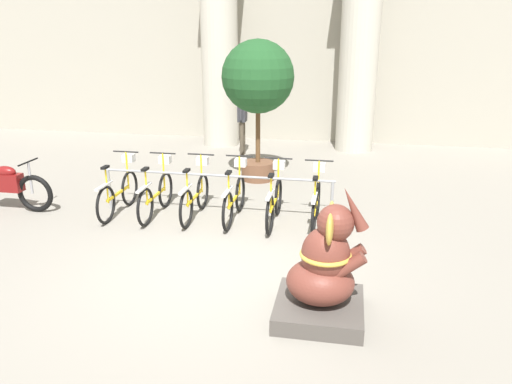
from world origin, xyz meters
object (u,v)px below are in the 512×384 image
bicycle_0 (119,191)px  bicycle_3 (235,197)px  bicycle_1 (157,193)px  bicycle_5 (316,203)px  elephant_statue (324,275)px  bicycle_4 (275,200)px  potted_tree (258,82)px  motorcycle (3,186)px  bicycle_2 (195,195)px  person_pedestrian (242,113)px

bicycle_0 → bicycle_3: bearing=1.8°
bicycle_0 → bicycle_1: (0.70, 0.02, 0.00)m
bicycle_5 → elephant_statue: bearing=-84.3°
bicycle_5 → elephant_statue: elephant_statue is taller
bicycle_3 → bicycle_5: bearing=-2.6°
bicycle_4 → potted_tree: bearing=106.6°
motorcycle → potted_tree: (4.16, 2.75, 1.63)m
bicycle_2 → potted_tree: 3.06m
bicycle_5 → elephant_statue: (0.28, -2.76, 0.13)m
bicycle_1 → bicycle_5: (2.79, -0.01, 0.00)m
bicycle_2 → bicycle_0: bearing=-177.8°
elephant_statue → potted_tree: bearing=108.0°
motorcycle → bicycle_1: bearing=5.0°
elephant_statue → potted_tree: size_ratio=0.54×
bicycle_5 → bicycle_0: bearing=-180.0°
elephant_statue → bicycle_1: bearing=137.8°
bicycle_0 → potted_tree: 3.66m
bicycle_2 → potted_tree: (0.65, 2.46, 1.69)m
bicycle_3 → bicycle_5: 1.40m
bicycle_2 → bicycle_3: 0.70m
bicycle_4 → motorcycle: (-4.91, -0.26, 0.06)m
bicycle_2 → bicycle_1: bearing=-176.8°
bicycle_5 → motorcycle: 5.61m
bicycle_4 → bicycle_1: bearing=-179.6°
bicycle_1 → bicycle_2: same height
person_pedestrian → bicycle_5: bearing=-64.3°
bicycle_1 → bicycle_3: bearing=2.0°
bicycle_4 → potted_tree: (-0.74, 2.49, 1.69)m
bicycle_0 → bicycle_1: bearing=1.2°
bicycle_1 → bicycle_5: 2.79m
bicycle_5 → elephant_statue: 2.78m
bicycle_4 → elephant_statue: bearing=-70.8°
bicycle_0 → bicycle_2: bearing=2.2°
bicycle_3 → potted_tree: 2.98m
bicycle_3 → person_pedestrian: person_pedestrian is taller
bicycle_0 → motorcycle: bearing=-173.8°
bicycle_3 → potted_tree: (-0.05, 2.45, 1.69)m
bicycle_5 → person_pedestrian: person_pedestrian is taller
person_pedestrian → potted_tree: potted_tree is taller
elephant_statue → bicycle_0: bearing=143.7°
bicycle_0 → bicycle_4: bearing=0.6°
elephant_statue → person_pedestrian: person_pedestrian is taller
bicycle_2 → bicycle_5: same height
potted_tree → bicycle_5: bearing=-60.2°
person_pedestrian → bicycle_2: bearing=-88.2°
potted_tree → bicycle_0: bearing=-129.1°
elephant_statue → motorcycle: (-5.88, 2.53, -0.08)m
bicycle_0 → person_pedestrian: size_ratio=0.89×
bicycle_2 → person_pedestrian: (-0.15, 4.60, 0.69)m
bicycle_5 → motorcycle: (-5.60, -0.23, 0.06)m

